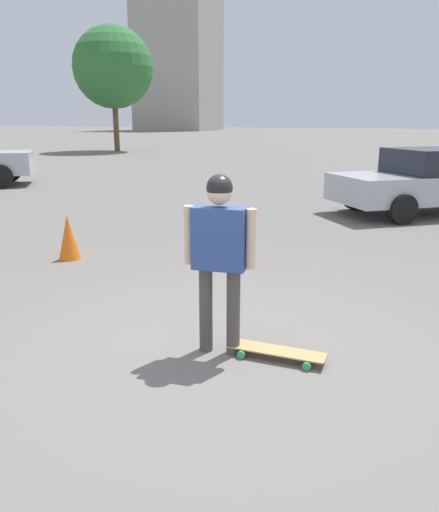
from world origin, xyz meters
name	(u,v)px	position (x,y,z in m)	size (l,w,h in m)	color
ground_plane	(220,351)	(0.00, 0.00, 0.00)	(220.00, 220.00, 0.00)	slate
person	(220,245)	(0.00, 0.00, 1.00)	(0.25, 0.63, 1.60)	#4C4742
skateboard	(277,352)	(0.06, -0.52, 0.07)	(0.27, 0.86, 0.08)	tan
car_parked_near	(433,181)	(8.17, -1.79, 0.72)	(4.09, 4.49, 1.42)	#ADB2B7
building_block_distant	(178,57)	(79.13, 39.73, 12.36)	(10.91, 12.80, 24.71)	#9E998E
tree_distant	(113,67)	(24.23, 16.92, 5.10)	(4.97, 4.97, 7.60)	brown
traffic_cone	(69,237)	(2.03, 3.26, 0.34)	(0.32, 0.32, 0.67)	orange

